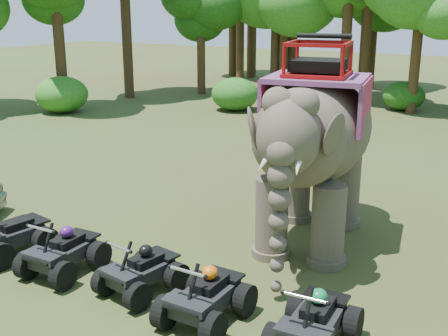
{
  "coord_description": "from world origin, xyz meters",
  "views": [
    {
      "loc": [
        6.03,
        -9.16,
        5.43
      ],
      "look_at": [
        0.0,
        1.2,
        1.9
      ],
      "focal_mm": 45.0,
      "sensor_mm": 36.0,
      "label": 1
    }
  ],
  "objects_px": {
    "atv_1": "(63,246)",
    "atv_2": "(141,265)",
    "elephant": "(314,143)",
    "atv_3": "(206,289)",
    "atv_0": "(10,228)",
    "atv_4": "(315,315)"
  },
  "relations": [
    {
      "from": "atv_2",
      "to": "atv_3",
      "type": "relative_size",
      "value": 0.94
    },
    {
      "from": "elephant",
      "to": "atv_1",
      "type": "bearing_deg",
      "value": -141.85
    },
    {
      "from": "elephant",
      "to": "atv_0",
      "type": "bearing_deg",
      "value": -152.63
    },
    {
      "from": "atv_4",
      "to": "atv_1",
      "type": "bearing_deg",
      "value": 177.95
    },
    {
      "from": "elephant",
      "to": "atv_3",
      "type": "relative_size",
      "value": 3.37
    },
    {
      "from": "atv_0",
      "to": "atv_4",
      "type": "xyz_separation_m",
      "value": [
        7.18,
        0.03,
        -0.01
      ]
    },
    {
      "from": "atv_0",
      "to": "elephant",
      "type": "bearing_deg",
      "value": 47.08
    },
    {
      "from": "atv_0",
      "to": "atv_3",
      "type": "bearing_deg",
      "value": 8.18
    },
    {
      "from": "elephant",
      "to": "atv_2",
      "type": "bearing_deg",
      "value": -124.75
    },
    {
      "from": "atv_1",
      "to": "atv_4",
      "type": "xyz_separation_m",
      "value": [
        5.51,
        0.08,
        0.01
      ]
    },
    {
      "from": "atv_1",
      "to": "atv_3",
      "type": "height_order",
      "value": "atv_3"
    },
    {
      "from": "atv_1",
      "to": "atv_3",
      "type": "xyz_separation_m",
      "value": [
        3.54,
        -0.09,
        0.01
      ]
    },
    {
      "from": "atv_2",
      "to": "atv_4",
      "type": "distance_m",
      "value": 3.6
    },
    {
      "from": "elephant",
      "to": "atv_4",
      "type": "height_order",
      "value": "elephant"
    },
    {
      "from": "atv_1",
      "to": "atv_2",
      "type": "distance_m",
      "value": 1.92
    },
    {
      "from": "elephant",
      "to": "atv_2",
      "type": "height_order",
      "value": "elephant"
    },
    {
      "from": "atv_0",
      "to": "atv_2",
      "type": "height_order",
      "value": "atv_0"
    },
    {
      "from": "elephant",
      "to": "atv_0",
      "type": "height_order",
      "value": "elephant"
    },
    {
      "from": "atv_3",
      "to": "elephant",
      "type": "bearing_deg",
      "value": 87.58
    },
    {
      "from": "atv_0",
      "to": "atv_3",
      "type": "distance_m",
      "value": 5.22
    },
    {
      "from": "atv_3",
      "to": "atv_4",
      "type": "height_order",
      "value": "atv_4"
    },
    {
      "from": "elephant",
      "to": "atv_1",
      "type": "xyz_separation_m",
      "value": [
        -3.78,
        -4.21,
        -1.76
      ]
    }
  ]
}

